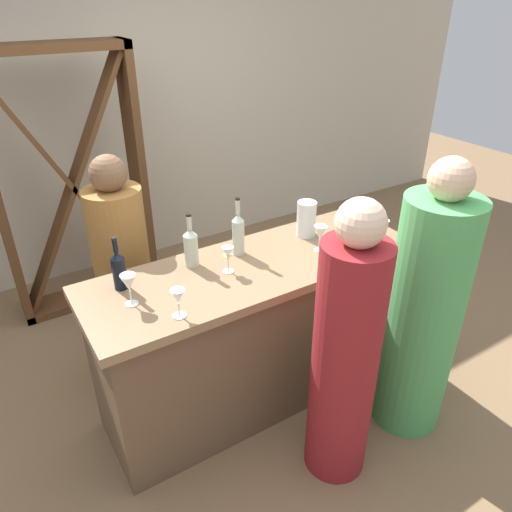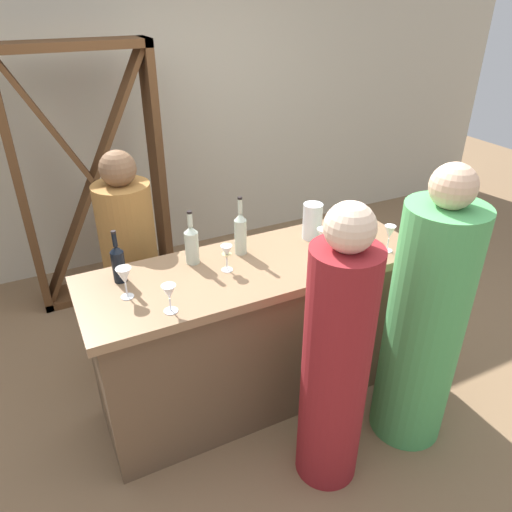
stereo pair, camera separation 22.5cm
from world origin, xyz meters
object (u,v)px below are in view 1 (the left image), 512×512
object	(u,v)px
water_pitcher	(306,219)
wine_rack	(72,186)
wine_glass_far_center	(228,255)
person_right_guest	(124,277)
wine_bottle_center_clear_pale	(238,233)
wine_glass_near_right	(320,233)
wine_bottle_second_left_clear_pale	(191,247)
person_left_guest	(423,314)
person_center_guest	(345,358)
wine_glass_far_right	(354,218)
wine_bottle_leftmost_near_black	(119,269)
wine_glass_near_left	(178,298)
wine_glass_far_left	(129,284)
wine_glass_near_center	(383,227)

from	to	relation	value
water_pitcher	wine_rack	bearing A→B (deg)	123.92
wine_glass_far_center	person_right_guest	distance (m)	0.87
person_right_guest	wine_bottle_center_clear_pale	bearing A→B (deg)	62.34
wine_bottle_center_clear_pale	wine_glass_near_right	size ratio (longest dim) A/B	2.19
wine_bottle_second_left_clear_pale	person_right_guest	distance (m)	0.70
wine_glass_far_center	person_left_guest	size ratio (longest dim) A/B	0.09
wine_bottle_second_left_clear_pale	person_center_guest	world-z (taller)	person_center_guest
wine_bottle_second_left_clear_pale	wine_glass_far_center	xyz separation A→B (m)	(0.13, -0.16, -0.01)
wine_glass_far_right	wine_bottle_leftmost_near_black	bearing A→B (deg)	174.34
wine_rack	wine_bottle_center_clear_pale	xyz separation A→B (m)	(0.55, -1.50, 0.10)
wine_bottle_leftmost_near_black	wine_glass_near_left	distance (m)	0.40
wine_bottle_second_left_clear_pale	person_left_guest	bearing A→B (deg)	-38.96
wine_rack	wine_glass_far_left	distance (m)	1.67
wine_glass_near_left	person_right_guest	distance (m)	0.99
wine_glass_near_left	wine_glass_near_right	world-z (taller)	wine_glass_near_right
wine_bottle_leftmost_near_black	wine_bottle_second_left_clear_pale	distance (m)	0.40
water_pitcher	wine_glass_near_center	bearing A→B (deg)	-48.41
wine_bottle_second_left_clear_pale	water_pitcher	distance (m)	0.74
wine_rack	wine_glass_far_center	size ratio (longest dim) A/B	13.33
wine_glass_far_left	wine_glass_far_center	distance (m)	0.54
wine_bottle_second_left_clear_pale	person_center_guest	xyz separation A→B (m)	(0.40, -0.82, -0.35)
wine_glass_near_center	wine_bottle_center_clear_pale	bearing A→B (deg)	155.30
wine_bottle_leftmost_near_black	wine_glass_far_right	distance (m)	1.42
wine_glass_far_right	person_left_guest	xyz separation A→B (m)	(-0.04, -0.64, -0.31)
wine_bottle_leftmost_near_black	water_pitcher	size ratio (longest dim) A/B	1.31
wine_bottle_leftmost_near_black	wine_glass_far_center	world-z (taller)	wine_bottle_leftmost_near_black
wine_bottle_leftmost_near_black	wine_glass_near_left	size ratio (longest dim) A/B	2.00
wine_bottle_second_left_clear_pale	wine_glass_near_center	bearing A→B (deg)	-19.53
wine_rack	wine_bottle_second_left_clear_pale	xyz separation A→B (m)	(0.27, -1.48, 0.09)
wine_rack	wine_glass_near_left	bearing A→B (deg)	-89.23
wine_glass_near_left	wine_glass_far_left	distance (m)	0.26
wine_glass_far_left	wine_rack	bearing A→B (deg)	85.55
wine_rack	person_right_guest	distance (m)	1.00
wine_bottle_second_left_clear_pale	wine_glass_far_left	bearing A→B (deg)	-156.05
wine_glass_far_left	person_left_guest	xyz separation A→B (m)	(1.38, -0.61, -0.33)
wine_bottle_center_clear_pale	wine_glass_far_center	world-z (taller)	wine_bottle_center_clear_pale
person_center_guest	wine_glass_far_left	bearing A→B (deg)	68.54
wine_glass_near_left	wine_glass_near_right	bearing A→B (deg)	9.34
wine_glass_near_left	wine_glass_far_left	xyz separation A→B (m)	(-0.15, 0.21, 0.02)
wine_bottle_leftmost_near_black	water_pitcher	world-z (taller)	wine_bottle_leftmost_near_black
wine_bottle_center_clear_pale	person_center_guest	size ratio (longest dim) A/B	0.22
wine_bottle_leftmost_near_black	person_center_guest	size ratio (longest dim) A/B	0.18
water_pitcher	person_left_guest	world-z (taller)	person_left_guest
wine_bottle_second_left_clear_pale	person_center_guest	distance (m)	0.98
wine_bottle_second_left_clear_pale	person_right_guest	bearing A→B (deg)	114.39
wine_bottle_center_clear_pale	wine_glass_near_right	bearing A→B (deg)	-27.53
wine_glass_near_center	water_pitcher	size ratio (longest dim) A/B	0.73
wine_glass_far_center	wine_glass_far_right	xyz separation A→B (m)	(0.88, 0.01, -0.01)
wine_bottle_leftmost_near_black	wine_glass_near_center	world-z (taller)	wine_bottle_leftmost_near_black
wine_glass_far_center	wine_bottle_leftmost_near_black	bearing A→B (deg)	164.59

